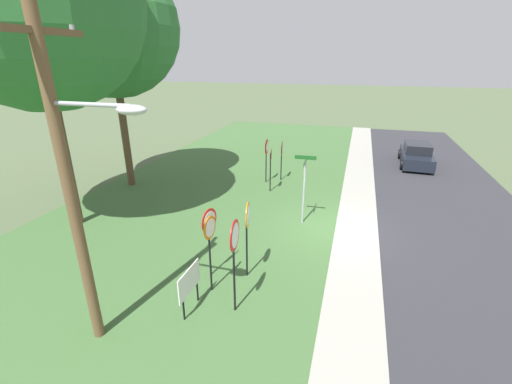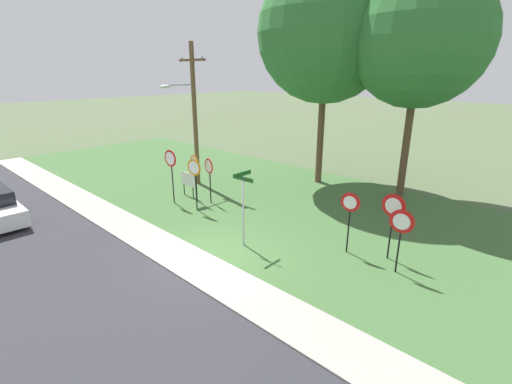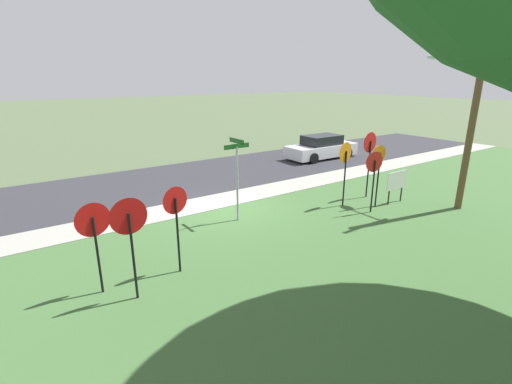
# 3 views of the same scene
# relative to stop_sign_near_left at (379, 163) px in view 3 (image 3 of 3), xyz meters

# --- Properties ---
(ground_plane) EXTENTS (160.00, 160.00, 0.00)m
(ground_plane) POSITION_rel_stop_sign_near_left_xyz_m (4.82, -3.08, -1.71)
(ground_plane) COLOR #4C5B3D
(road_asphalt) EXTENTS (44.00, 6.40, 0.01)m
(road_asphalt) POSITION_rel_stop_sign_near_left_xyz_m (4.82, -7.88, -1.70)
(road_asphalt) COLOR #2D2D33
(road_asphalt) RESTS_ON ground_plane
(sidewalk_strip) EXTENTS (44.00, 1.60, 0.06)m
(sidewalk_strip) POSITION_rel_stop_sign_near_left_xyz_m (4.82, -3.88, -1.68)
(sidewalk_strip) COLOR #99968C
(sidewalk_strip) RESTS_ON ground_plane
(grass_median) EXTENTS (44.00, 12.00, 0.04)m
(grass_median) POSITION_rel_stop_sign_near_left_xyz_m (4.82, 2.92, -1.69)
(grass_median) COLOR #3D6033
(grass_median) RESTS_ON ground_plane
(stop_sign_near_left) EXTENTS (0.65, 0.11, 2.33)m
(stop_sign_near_left) POSITION_rel_stop_sign_near_left_xyz_m (0.00, 0.00, 0.00)
(stop_sign_near_left) COLOR black
(stop_sign_near_left) RESTS_ON grass_median
(stop_sign_near_right) EXTENTS (0.72, 0.15, 2.22)m
(stop_sign_near_right) POSITION_rel_stop_sign_near_left_xyz_m (0.67, 0.32, -0.07)
(stop_sign_near_right) COLOR black
(stop_sign_near_right) RESTS_ON grass_median
(stop_sign_far_left) EXTENTS (0.80, 0.12, 2.63)m
(stop_sign_far_left) POSITION_rel_stop_sign_near_left_xyz_m (-0.60, -0.93, 0.26)
(stop_sign_far_left) COLOR black
(stop_sign_far_left) RESTS_ON grass_median
(stop_sign_far_center) EXTENTS (0.75, 0.16, 2.42)m
(stop_sign_far_center) POSITION_rel_stop_sign_near_left_xyz_m (0.96, -0.76, 0.10)
(stop_sign_far_center) COLOR black
(stop_sign_far_center) RESTS_ON grass_median
(yield_sign_near_left) EXTENTS (0.81, 0.10, 2.33)m
(yield_sign_near_left) POSITION_rel_stop_sign_near_left_xyz_m (9.37, 0.90, 0.07)
(yield_sign_near_left) COLOR black
(yield_sign_near_left) RESTS_ON grass_median
(yield_sign_near_right) EXTENTS (0.77, 0.12, 2.14)m
(yield_sign_near_right) POSITION_rel_stop_sign_near_left_xyz_m (9.94, 0.21, -0.09)
(yield_sign_near_right) COLOR black
(yield_sign_near_right) RESTS_ON grass_median
(yield_sign_far_left) EXTENTS (0.68, 0.16, 2.22)m
(yield_sign_far_left) POSITION_rel_stop_sign_near_left_xyz_m (8.10, 0.35, -0.03)
(yield_sign_far_left) COLOR black
(yield_sign_far_left) RESTS_ON grass_median
(street_name_post) EXTENTS (0.96, 0.82, 2.80)m
(street_name_post) POSITION_rel_stop_sign_near_left_xyz_m (5.04, -1.75, 0.01)
(street_name_post) COLOR #9EA0A8
(street_name_post) RESTS_ON grass_median
(utility_pole) EXTENTS (2.10, 2.12, 7.57)m
(utility_pole) POSITION_rel_stop_sign_near_left_xyz_m (-2.35, 1.79, 2.45)
(utility_pole) COLOR brown
(utility_pole) RESTS_ON grass_median
(notice_board) EXTENTS (1.10, 0.06, 1.25)m
(notice_board) POSITION_rel_stop_sign_near_left_xyz_m (-0.92, 0.21, -0.84)
(notice_board) COLOR black
(notice_board) RESTS_ON grass_median
(parked_hatchback_near) EXTENTS (4.51, 1.94, 1.39)m
(parked_hatchback_near) POSITION_rel_stop_sign_near_left_xyz_m (-4.51, -7.47, -1.06)
(parked_hatchback_near) COLOR silver
(parked_hatchback_near) RESTS_ON road_asphalt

